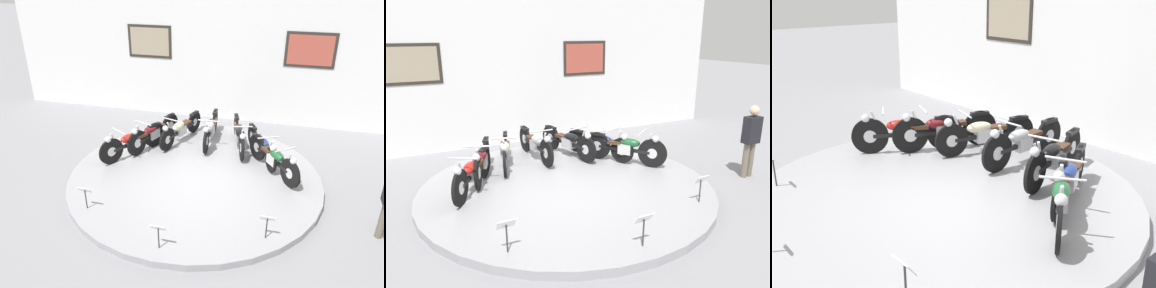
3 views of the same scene
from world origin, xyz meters
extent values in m
plane|color=gray|center=(0.00, 0.00, 0.00)|extent=(60.00, 60.00, 0.00)
cylinder|color=#99999E|center=(0.00, 0.00, 0.07)|extent=(5.81, 5.81, 0.15)
cube|color=white|center=(0.00, 3.90, 2.12)|extent=(14.00, 0.20, 4.25)
cube|color=#2D2823|center=(-2.40, 3.79, 2.34)|extent=(1.40, 0.02, 1.00)
cube|color=tan|center=(-2.40, 3.78, 2.34)|extent=(1.24, 0.02, 0.84)
cube|color=#2D2823|center=(2.40, 3.79, 2.34)|extent=(1.40, 0.02, 1.00)
cube|color=#B24C3D|center=(2.40, 3.78, 2.34)|extent=(1.24, 0.02, 0.84)
cylinder|color=black|center=(-2.08, -0.02, 0.48)|extent=(0.39, 0.59, 0.66)
cylinder|color=silver|center=(-2.08, -0.02, 0.48)|extent=(0.18, 0.23, 0.23)
cylinder|color=black|center=(-1.38, 1.13, 0.48)|extent=(0.39, 0.59, 0.66)
cylinder|color=silver|center=(-1.38, 1.13, 0.48)|extent=(0.18, 0.23, 0.23)
cube|color=black|center=(-1.73, 0.56, 0.48)|extent=(0.70, 1.10, 0.07)
cube|color=silver|center=(-1.75, 0.52, 0.50)|extent=(0.34, 0.38, 0.24)
ellipsoid|color=red|center=(-1.80, 0.44, 0.66)|extent=(0.44, 0.52, 0.20)
cube|color=#472D1E|center=(-1.62, 0.74, 0.62)|extent=(0.34, 0.38, 0.07)
cube|color=black|center=(-1.38, 1.13, 0.76)|extent=(0.27, 0.36, 0.06)
cylinder|color=silver|center=(-2.00, 0.11, 0.68)|extent=(0.17, 0.24, 0.54)
cylinder|color=silver|center=(-1.95, 0.20, 0.94)|extent=(0.48, 0.31, 0.03)
sphere|color=silver|center=(-2.11, -0.07, 0.82)|extent=(0.15, 0.15, 0.15)
cylinder|color=black|center=(-1.64, 0.55, 0.48)|extent=(0.29, 0.65, 0.67)
cylinder|color=silver|center=(-1.64, 0.55, 0.48)|extent=(0.14, 0.24, 0.23)
cylinder|color=black|center=(-1.17, 1.82, 0.48)|extent=(0.29, 0.65, 0.67)
cylinder|color=silver|center=(-1.17, 1.82, 0.48)|extent=(0.14, 0.24, 0.23)
cube|color=black|center=(-1.41, 1.19, 0.48)|extent=(0.50, 1.19, 0.07)
cube|color=silver|center=(-1.42, 1.15, 0.50)|extent=(0.30, 0.37, 0.24)
ellipsoid|color=maroon|center=(-1.46, 1.06, 0.66)|extent=(0.37, 0.53, 0.20)
cube|color=#472D1E|center=(-1.33, 1.39, 0.62)|extent=(0.30, 0.37, 0.07)
cube|color=black|center=(-1.17, 1.82, 0.76)|extent=(0.22, 0.37, 0.06)
cylinder|color=silver|center=(-1.59, 0.69, 0.68)|extent=(0.13, 0.25, 0.54)
cylinder|color=silver|center=(-1.55, 0.79, 0.94)|extent=(0.52, 0.22, 0.03)
sphere|color=silver|center=(-1.67, 0.50, 0.82)|extent=(0.15, 0.15, 0.15)
cylinder|color=black|center=(-0.99, 0.98, 0.45)|extent=(0.24, 0.61, 0.62)
cylinder|color=silver|center=(-0.99, 0.98, 0.45)|extent=(0.13, 0.23, 0.22)
cylinder|color=black|center=(-0.59, 2.27, 0.45)|extent=(0.24, 0.61, 0.62)
cylinder|color=silver|center=(-0.59, 2.27, 0.45)|extent=(0.13, 0.23, 0.22)
cube|color=black|center=(-0.79, 1.63, 0.45)|extent=(0.43, 1.21, 0.07)
cube|color=silver|center=(-0.80, 1.59, 0.47)|extent=(0.29, 0.36, 0.24)
ellipsoid|color=beige|center=(-0.83, 1.49, 0.63)|extent=(0.35, 0.52, 0.20)
cube|color=#472D1E|center=(-0.72, 1.84, 0.59)|extent=(0.29, 0.36, 0.07)
cube|color=black|center=(-0.59, 2.27, 0.72)|extent=(0.20, 0.37, 0.06)
cylinder|color=silver|center=(-0.94, 1.12, 0.65)|extent=(0.12, 0.25, 0.54)
cylinder|color=silver|center=(-0.91, 1.23, 0.91)|extent=(0.53, 0.19, 0.03)
sphere|color=silver|center=(-1.00, 0.93, 0.79)|extent=(0.15, 0.15, 0.15)
cylinder|color=black|center=(0.02, 1.11, 0.47)|extent=(0.07, 0.66, 0.65)
cylinder|color=silver|center=(0.02, 1.11, 0.47)|extent=(0.07, 0.23, 0.23)
cylinder|color=black|center=(-0.02, 2.46, 0.47)|extent=(0.07, 0.66, 0.65)
cylinder|color=silver|center=(-0.02, 2.46, 0.47)|extent=(0.07, 0.23, 0.23)
cube|color=black|center=(0.00, 1.79, 0.47)|extent=(0.11, 1.24, 0.07)
cube|color=silver|center=(0.00, 1.75, 0.49)|extent=(0.21, 0.33, 0.24)
ellipsoid|color=#B2B5BA|center=(0.00, 1.65, 0.65)|extent=(0.23, 0.49, 0.20)
cube|color=#472D1E|center=(-0.01, 2.01, 0.61)|extent=(0.21, 0.33, 0.07)
cube|color=black|center=(-0.02, 2.46, 0.75)|extent=(0.11, 0.36, 0.06)
cylinder|color=silver|center=(0.02, 1.26, 0.67)|extent=(0.05, 0.25, 0.54)
cylinder|color=silver|center=(0.01, 1.37, 0.93)|extent=(0.54, 0.05, 0.03)
sphere|color=silver|center=(0.02, 1.05, 0.81)|extent=(0.15, 0.15, 0.15)
cylinder|color=black|center=(0.95, 0.97, 0.47)|extent=(0.21, 0.64, 0.64)
cylinder|color=silver|center=(0.95, 0.97, 0.47)|extent=(0.12, 0.23, 0.22)
cylinder|color=black|center=(0.62, 2.28, 0.47)|extent=(0.21, 0.64, 0.64)
cylinder|color=silver|center=(0.62, 2.28, 0.47)|extent=(0.12, 0.23, 0.22)
cube|color=black|center=(0.79, 1.63, 0.47)|extent=(0.38, 1.22, 0.07)
cube|color=silver|center=(0.80, 1.59, 0.49)|extent=(0.27, 0.36, 0.24)
ellipsoid|color=black|center=(0.82, 1.49, 0.65)|extent=(0.33, 0.52, 0.20)
cube|color=#472D1E|center=(0.73, 1.84, 0.61)|extent=(0.27, 0.36, 0.07)
cube|color=black|center=(0.62, 2.28, 0.74)|extent=(0.19, 0.37, 0.06)
cylinder|color=silver|center=(0.92, 1.12, 0.67)|extent=(0.10, 0.25, 0.54)
cylinder|color=silver|center=(0.89, 1.22, 0.93)|extent=(0.53, 0.17, 0.03)
sphere|color=silver|center=(0.97, 0.92, 0.81)|extent=(0.15, 0.15, 0.15)
cylinder|color=black|center=(1.69, 0.57, 0.45)|extent=(0.30, 0.57, 0.60)
cylinder|color=silver|center=(1.69, 0.57, 0.45)|extent=(0.15, 0.22, 0.21)
cylinder|color=black|center=(1.13, 1.80, 0.45)|extent=(0.30, 0.57, 0.60)
cylinder|color=silver|center=(1.13, 1.80, 0.45)|extent=(0.15, 0.22, 0.21)
cube|color=black|center=(1.41, 1.19, 0.45)|extent=(0.58, 1.16, 0.07)
cube|color=silver|center=(1.42, 1.15, 0.47)|extent=(0.32, 0.37, 0.24)
ellipsoid|color=navy|center=(1.47, 1.06, 0.63)|extent=(0.40, 0.53, 0.20)
cube|color=#472D1E|center=(1.32, 1.39, 0.59)|extent=(0.32, 0.37, 0.07)
cube|color=black|center=(1.13, 1.80, 0.70)|extent=(0.24, 0.37, 0.06)
cylinder|color=silver|center=(1.63, 0.71, 0.65)|extent=(0.14, 0.25, 0.54)
cylinder|color=silver|center=(1.58, 0.81, 0.91)|extent=(0.50, 0.25, 0.03)
sphere|color=silver|center=(1.71, 0.52, 0.79)|extent=(0.15, 0.15, 0.15)
cylinder|color=black|center=(2.14, 0.02, 0.48)|extent=(0.44, 0.56, 0.66)
cylinder|color=silver|center=(2.14, 0.02, 0.48)|extent=(0.19, 0.22, 0.23)
cylinder|color=black|center=(1.33, 1.10, 0.48)|extent=(0.44, 0.56, 0.66)
cylinder|color=silver|center=(1.33, 1.10, 0.48)|extent=(0.19, 0.22, 0.23)
cube|color=black|center=(1.73, 0.56, 0.48)|extent=(0.80, 1.04, 0.07)
cube|color=silver|center=(1.75, 0.52, 0.50)|extent=(0.35, 0.38, 0.24)
ellipsoid|color=#1E562D|center=(1.81, 0.44, 0.66)|extent=(0.46, 0.52, 0.20)
cube|color=#472D1E|center=(1.60, 0.73, 0.62)|extent=(0.35, 0.38, 0.07)
cube|color=black|center=(1.33, 1.10, 0.76)|extent=(0.30, 0.35, 0.06)
cylinder|color=silver|center=(2.05, 0.13, 0.68)|extent=(0.19, 0.23, 0.54)
cylinder|color=silver|center=(1.98, 0.22, 0.94)|extent=(0.45, 0.35, 0.03)
sphere|color=silver|center=(2.17, -0.03, 0.82)|extent=(0.15, 0.15, 0.15)
cylinder|color=#333338|center=(-1.78, -1.83, 0.36)|extent=(0.02, 0.02, 0.42)
cube|color=white|center=(-1.78, -1.83, 0.58)|extent=(0.26, 0.11, 0.15)
cylinder|color=#333338|center=(0.00, -2.55, 0.36)|extent=(0.02, 0.02, 0.42)
cube|color=white|center=(0.00, -2.55, 0.58)|extent=(0.26, 0.11, 0.15)
cylinder|color=#333338|center=(1.78, -1.83, 0.36)|extent=(0.02, 0.02, 0.42)
cube|color=white|center=(1.78, -1.83, 0.58)|extent=(0.26, 0.11, 0.15)
cylinder|color=#6B6051|center=(3.82, -1.10, 0.39)|extent=(0.13, 0.13, 0.78)
camera|label=1|loc=(1.82, -7.27, 4.71)|focal=35.00mm
camera|label=2|loc=(-2.97, -6.35, 3.11)|focal=35.00mm
camera|label=3|loc=(4.84, -3.72, 3.03)|focal=42.00mm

